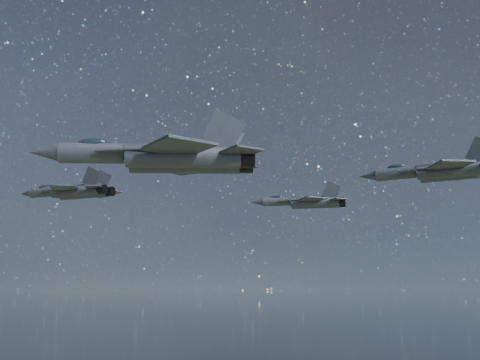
# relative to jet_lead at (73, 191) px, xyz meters

# --- Properties ---
(jet_lead) EXTENTS (15.07, 10.57, 3.80)m
(jet_lead) POSITION_rel_jet_lead_xyz_m (0.00, 0.00, 0.00)
(jet_lead) COLOR #30343D
(jet_left) EXTENTS (16.09, 11.33, 4.07)m
(jet_left) POSITION_rel_jet_lead_xyz_m (26.34, 26.37, 1.41)
(jet_left) COLOR #30343D
(jet_right) EXTENTS (19.55, 13.07, 4.95)m
(jet_right) POSITION_rel_jet_lead_xyz_m (22.45, -20.81, -1.71)
(jet_right) COLOR #30343D
(jet_slot) EXTENTS (15.30, 10.53, 3.84)m
(jet_slot) POSITION_rel_jet_lead_xyz_m (45.40, -3.51, -0.75)
(jet_slot) COLOR #30343D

